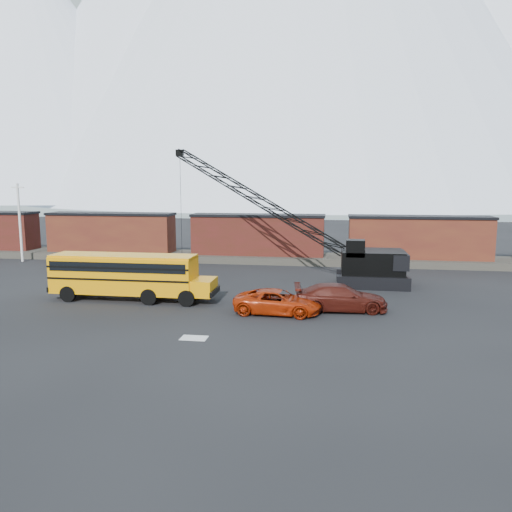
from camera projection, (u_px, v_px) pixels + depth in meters
The scene contains 12 objects.
ground at pixel (204, 318), 30.28m from camera, with size 160.00×160.00×0.00m, color black.
mountain_ridge at pixel (335, 36), 292.05m from camera, with size 800.00×340.00×240.00m.
gravel_berm at pixel (258, 258), 51.73m from camera, with size 120.00×5.00×0.70m, color #48433B.
boxcar_west_near at pixel (111, 232), 53.78m from camera, with size 13.70×3.10×4.17m.
boxcar_mid at pixel (258, 235), 51.37m from camera, with size 13.70×3.10×4.17m.
boxcar_east_near at pixel (419, 237), 48.96m from camera, with size 13.70×3.10×4.17m.
utility_pole at pixel (20, 221), 50.87m from camera, with size 1.40×0.24×8.00m.
snow_patch at pixel (194, 338), 26.29m from camera, with size 1.40×0.90×0.02m, color silver.
school_bus at pixel (129, 275), 34.52m from camera, with size 11.65×2.65×3.19m.
red_pickup at pixel (278, 302), 31.08m from camera, with size 2.51×5.44×1.51m, color #A62608.
maroon_suv at pixel (341, 298), 31.78m from camera, with size 2.39×5.89×1.71m, color #3E110B.
crawler_crane at pixel (259, 200), 43.74m from camera, with size 21.08×9.72×11.41m.
Camera 1 is at (7.60, -28.56, 8.18)m, focal length 35.00 mm.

